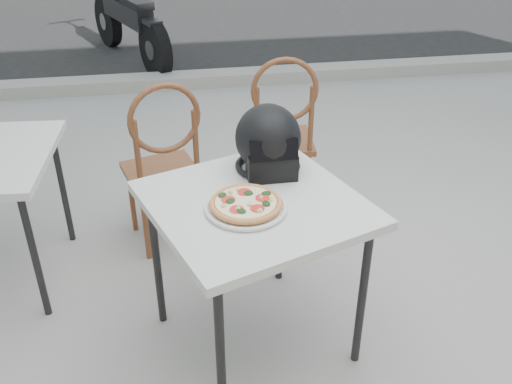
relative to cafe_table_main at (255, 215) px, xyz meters
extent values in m
plane|color=#9E9B95|center=(0.55, 0.57, -0.72)|extent=(80.00, 80.00, 0.00)
cube|color=gray|center=(0.55, 3.57, -0.66)|extent=(30.00, 0.25, 0.12)
cube|color=silver|center=(0.00, 0.00, 0.05)|extent=(1.06, 1.06, 0.04)
cylinder|color=black|center=(-0.21, -0.44, -0.34)|extent=(0.05, 0.05, 0.75)
cylinder|color=black|center=(0.44, -0.21, -0.34)|extent=(0.05, 0.05, 0.75)
cylinder|color=black|center=(-0.44, 0.21, -0.34)|extent=(0.05, 0.05, 0.75)
cylinder|color=black|center=(0.21, 0.44, -0.34)|extent=(0.05, 0.05, 0.75)
cylinder|color=silver|center=(-0.05, -0.07, 0.08)|extent=(0.43, 0.43, 0.01)
torus|color=silver|center=(-0.05, -0.07, 0.08)|extent=(0.44, 0.44, 0.02)
cylinder|color=#E39553|center=(-0.05, -0.07, 0.10)|extent=(0.29, 0.29, 0.01)
torus|color=#E39553|center=(-0.05, -0.07, 0.10)|extent=(0.30, 0.30, 0.02)
cylinder|color=#B52D14|center=(-0.05, -0.07, 0.11)|extent=(0.26, 0.26, 0.00)
cylinder|color=#FFF5C3|center=(-0.05, -0.07, 0.11)|extent=(0.25, 0.25, 0.00)
cylinder|color=red|center=(0.02, -0.05, 0.11)|extent=(0.06, 0.06, 0.00)
cylinder|color=red|center=(-0.04, 0.00, 0.11)|extent=(0.06, 0.06, 0.00)
cylinder|color=red|center=(-0.12, -0.04, 0.11)|extent=(0.06, 0.06, 0.00)
cylinder|color=red|center=(-0.09, -0.12, 0.11)|extent=(0.06, 0.06, 0.00)
cylinder|color=red|center=(-0.01, -0.13, 0.11)|extent=(0.06, 0.06, 0.00)
ellipsoid|color=#183915|center=(-0.03, -0.01, 0.11)|extent=(0.04, 0.03, 0.01)
ellipsoid|color=#183915|center=(-0.11, -0.06, 0.11)|extent=(0.05, 0.05, 0.01)
ellipsoid|color=#183915|center=(0.03, -0.10, 0.11)|extent=(0.04, 0.04, 0.01)
ellipsoid|color=#183915|center=(-0.08, -0.14, 0.11)|extent=(0.05, 0.05, 0.01)
ellipsoid|color=#183915|center=(0.04, -0.02, 0.11)|extent=(0.05, 0.04, 0.01)
ellipsoid|color=#183915|center=(-0.14, -0.01, 0.11)|extent=(0.05, 0.05, 0.01)
cylinder|color=#EBE090|center=(-0.04, -0.10, 0.12)|extent=(0.02, 0.02, 0.02)
cylinder|color=#EBE090|center=(-0.10, 0.00, 0.12)|extent=(0.03, 0.02, 0.02)
cylinder|color=#EBE090|center=(0.02, -0.05, 0.12)|extent=(0.03, 0.03, 0.02)
cylinder|color=#EBE090|center=(-0.06, 0.03, 0.12)|extent=(0.02, 0.02, 0.02)
cylinder|color=#EBE090|center=(-0.01, -0.15, 0.12)|extent=(0.03, 0.02, 0.02)
cylinder|color=#EBE090|center=(-0.14, -0.09, 0.12)|extent=(0.03, 0.03, 0.02)
cylinder|color=#EBE090|center=(0.05, -0.07, 0.12)|extent=(0.02, 0.02, 0.02)
cylinder|color=#EBE090|center=(-0.09, -0.12, 0.12)|extent=(0.03, 0.02, 0.02)
ellipsoid|color=black|center=(0.10, 0.27, 0.22)|extent=(0.30, 0.31, 0.31)
cube|color=black|center=(0.11, 0.18, 0.13)|extent=(0.22, 0.11, 0.12)
torus|color=black|center=(0.10, 0.27, 0.09)|extent=(0.30, 0.30, 0.03)
cube|color=black|center=(0.11, 0.13, 0.23)|extent=(0.21, 0.04, 0.10)
cube|color=brown|center=(0.36, 1.22, -0.26)|extent=(0.44, 0.44, 0.04)
cylinder|color=brown|center=(0.54, 1.36, -0.49)|extent=(0.04, 0.04, 0.44)
cylinder|color=brown|center=(0.22, 1.39, -0.49)|extent=(0.04, 0.04, 0.44)
cylinder|color=brown|center=(0.51, 1.04, -0.49)|extent=(0.04, 0.04, 0.44)
cylinder|color=brown|center=(0.19, 1.07, -0.49)|extent=(0.04, 0.04, 0.44)
cylinder|color=brown|center=(0.51, 1.03, -0.05)|extent=(0.04, 0.04, 0.42)
cylinder|color=brown|center=(0.19, 1.06, -0.05)|extent=(0.04, 0.04, 0.42)
torus|color=brown|center=(0.35, 1.04, 0.14)|extent=(0.40, 0.07, 0.40)
cylinder|color=black|center=(-1.01, 0.35, -0.36)|extent=(0.04, 0.04, 0.71)
cylinder|color=black|center=(-0.96, 1.00, -0.36)|extent=(0.04, 0.04, 0.71)
cube|color=brown|center=(-0.39, 0.93, -0.27)|extent=(0.49, 0.49, 0.03)
cylinder|color=brown|center=(-0.28, 1.13, -0.50)|extent=(0.04, 0.04, 0.44)
cylinder|color=brown|center=(-0.58, 1.04, -0.50)|extent=(0.04, 0.04, 0.44)
cylinder|color=brown|center=(-0.19, 0.82, -0.50)|extent=(0.04, 0.04, 0.44)
cylinder|color=brown|center=(-0.50, 0.73, -0.50)|extent=(0.04, 0.04, 0.44)
cylinder|color=brown|center=(-0.19, 0.81, -0.06)|extent=(0.04, 0.04, 0.42)
cylinder|color=brown|center=(-0.50, 0.73, -0.06)|extent=(0.04, 0.04, 0.42)
torus|color=brown|center=(-0.34, 0.77, 0.13)|extent=(0.39, 0.13, 0.39)
cylinder|color=black|center=(-0.93, 5.13, -0.42)|extent=(0.34, 0.59, 0.59)
cylinder|color=gray|center=(-0.93, 5.13, -0.42)|extent=(0.20, 0.24, 0.20)
cylinder|color=black|center=(-0.39, 3.86, -0.42)|extent=(0.34, 0.59, 0.59)
cylinder|color=gray|center=(-0.39, 3.86, -0.42)|extent=(0.20, 0.24, 0.20)
cube|color=black|center=(-0.66, 4.50, -0.17)|extent=(0.57, 1.02, 0.22)
cube|color=black|center=(-0.55, 4.23, -0.03)|extent=(0.37, 0.53, 0.08)
cube|color=black|center=(-0.40, 3.88, -0.15)|extent=(0.21, 0.25, 0.05)
camera|label=1|loc=(-0.33, -1.99, 1.31)|focal=40.00mm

